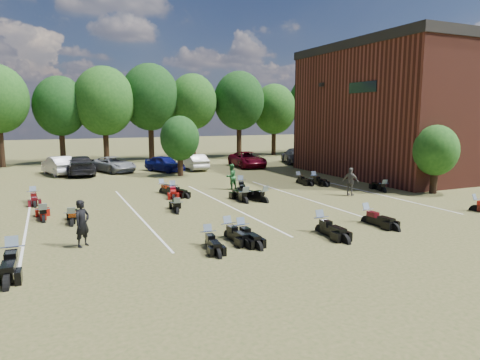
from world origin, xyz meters
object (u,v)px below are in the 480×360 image
motorcycle_7 (44,222)px  motorcycle_14 (34,202)px  car_4 (165,164)px  motorcycle_3 (228,237)px  motorcycle_0 (13,267)px  person_black (82,223)px  person_grey (351,182)px  person_green (231,177)px

motorcycle_7 → motorcycle_14: 5.44m
car_4 → motorcycle_3: bearing=-122.4°
motorcycle_3 → motorcycle_0: bearing=177.8°
motorcycle_0 → person_black: bearing=34.0°
person_grey → motorcycle_14: size_ratio=0.79×
person_grey → motorcycle_3: 11.84m
person_green → motorcycle_3: person_green is taller
person_black → motorcycle_3: 5.69m
person_grey → motorcycle_0: bearing=78.2°
person_green → motorcycle_14: person_green is taller
motorcycle_7 → motorcycle_14: bearing=-86.3°
person_green → motorcycle_3: 11.64m
motorcycle_14 → motorcycle_3: bearing=-60.4°
motorcycle_0 → motorcycle_3: motorcycle_0 is taller
person_green → person_grey: size_ratio=0.98×
person_grey → motorcycle_3: bearing=88.2°
motorcycle_7 → motorcycle_0: bearing=79.9°
person_black → motorcycle_7: bearing=66.1°
motorcycle_3 → person_black: bearing=163.7°
person_black → person_green: size_ratio=1.05×
motorcycle_0 → motorcycle_7: (0.89, 6.29, 0.00)m
car_4 → person_grey: (7.61, -16.17, 0.17)m
person_green → motorcycle_14: bearing=-19.3°
person_green → motorcycle_7: (-11.55, -4.64, -0.86)m
car_4 → person_black: (-8.38, -20.44, 0.19)m
motorcycle_3 → motorcycle_7: motorcycle_7 is taller
car_4 → person_green: (1.77, -10.96, 0.15)m
car_4 → motorcycle_14: bearing=-160.2°
car_4 → motorcycle_3: 21.80m
person_black → motorcycle_0: bearing=172.4°
motorcycle_3 → motorcycle_14: (-7.45, 11.40, 0.00)m
person_green → motorcycle_14: 12.15m
car_4 → motorcycle_14: 14.53m
person_grey → motorcycle_0: 19.17m
person_grey → motorcycle_7: size_ratio=0.80×
person_grey → motorcycle_3: size_ratio=0.81×
person_black → person_green: 13.89m
car_4 → motorcycle_7: car_4 is taller
car_4 → motorcycle_3: size_ratio=1.92×
person_black → motorcycle_0: 2.86m
person_green → motorcycle_7: person_green is taller
person_green → person_grey: 7.82m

